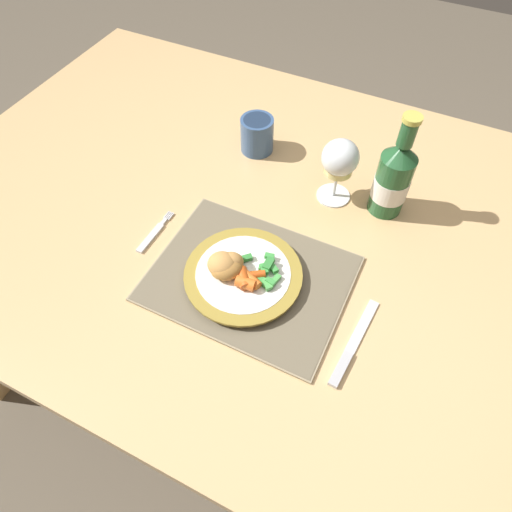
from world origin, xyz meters
The scene contains 12 objects.
ground_plane centered at (0.00, 0.00, 0.00)m, with size 6.00×6.00×0.00m, color brown.
dining_table centered at (0.00, 0.00, 0.67)m, with size 1.58×1.08×0.74m.
placemat centered at (0.05, -0.17, 0.74)m, with size 0.38×0.30×0.01m.
dinner_plate centered at (0.04, -0.17, 0.76)m, with size 0.23×0.23×0.02m.
breaded_croquettes centered at (0.01, -0.18, 0.79)m, with size 0.08×0.09×0.04m.
green_beans_pile centered at (0.08, -0.16, 0.77)m, with size 0.09×0.08×0.02m.
glazed_carrots centered at (0.06, -0.19, 0.78)m, with size 0.06×0.06×0.02m.
fork centered at (-0.19, -0.16, 0.74)m, with size 0.02×0.12×0.01m.
table_knife centered at (0.28, -0.22, 0.74)m, with size 0.03×0.19×0.01m.
wine_glass centered at (0.12, 0.12, 0.85)m, with size 0.08×0.08×0.15m.
bottle centered at (0.23, 0.14, 0.83)m, with size 0.08×0.08×0.24m.
drinking_cup centered at (-0.11, 0.19, 0.79)m, with size 0.08×0.08×0.09m.
Camera 1 is at (0.28, -0.61, 1.49)m, focal length 32.00 mm.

